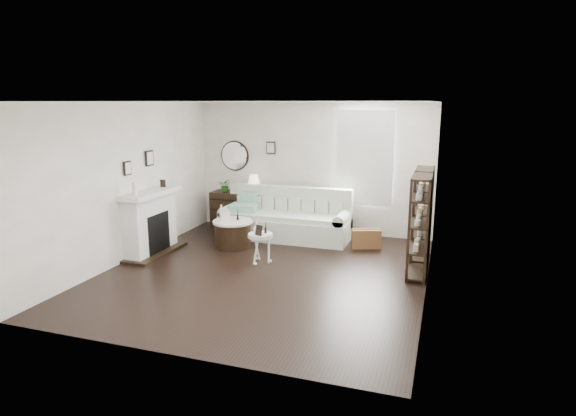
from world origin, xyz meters
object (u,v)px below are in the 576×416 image
(drum_table, at_px, (233,234))
(dresser, at_px, (240,210))
(sofa, at_px, (286,221))
(pedestal_table, at_px, (260,236))

(drum_table, bearing_deg, dresser, 108.93)
(sofa, relative_size, pedestal_table, 5.04)
(sofa, distance_m, drum_table, 1.21)
(dresser, bearing_deg, drum_table, -71.07)
(pedestal_table, bearing_deg, dresser, 122.43)
(dresser, distance_m, drum_table, 1.44)
(sofa, xyz_separation_m, dresser, (-1.20, 0.39, 0.06))
(dresser, relative_size, pedestal_table, 2.32)
(drum_table, relative_size, pedestal_table, 1.45)
(pedestal_table, bearing_deg, sofa, 93.41)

